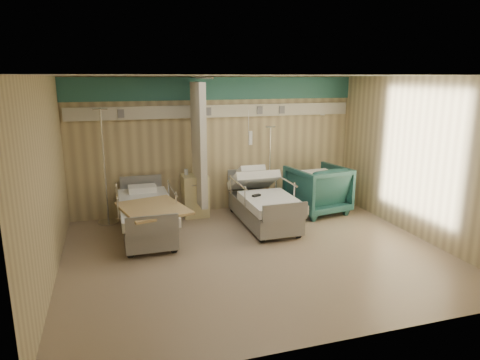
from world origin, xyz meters
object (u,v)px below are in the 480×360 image
object	(u,v)px
bed_left	(147,219)
bedside_cabinet	(195,196)
visitor_armchair	(317,189)
bed_right	(263,208)
iv_stand_left	(107,201)
iv_stand_right	(269,191)

from	to	relation	value
bed_left	bedside_cabinet	xyz separation A→B (m)	(1.05, 0.90, 0.11)
bed_left	visitor_armchair	xyz separation A→B (m)	(3.53, 0.36, 0.18)
bed_right	visitor_armchair	xyz separation A→B (m)	(1.33, 0.36, 0.18)
bedside_cabinet	visitor_armchair	bearing A→B (deg)	-12.36
bedside_cabinet	iv_stand_left	world-z (taller)	iv_stand_left
bed_left	iv_stand_right	xyz separation A→B (m)	(2.70, 0.98, 0.05)
bed_right	iv_stand_right	size ratio (longest dim) A/B	1.22
visitor_armchair	bedside_cabinet	bearing A→B (deg)	-22.33
bed_left	iv_stand_left	distance (m)	1.16
bed_right	iv_stand_right	distance (m)	1.10
bed_right	iv_stand_left	xyz separation A→B (m)	(-2.87, 0.93, 0.14)
bed_right	iv_stand_right	bearing A→B (deg)	62.97
bed_right	iv_stand_left	world-z (taller)	iv_stand_left
bedside_cabinet	iv_stand_left	xyz separation A→B (m)	(-1.72, 0.03, 0.03)
bedside_cabinet	iv_stand_right	xyz separation A→B (m)	(1.65, 0.08, -0.06)
bed_left	visitor_armchair	size ratio (longest dim) A/B	1.97
iv_stand_left	bedside_cabinet	bearing A→B (deg)	-1.14
bedside_cabinet	iv_stand_right	distance (m)	1.65
visitor_armchair	iv_stand_left	size ratio (longest dim) A/B	0.49
iv_stand_right	iv_stand_left	size ratio (longest dim) A/B	0.80
bed_right	iv_stand_right	xyz separation A→B (m)	(0.50, 0.98, 0.05)
visitor_armchair	iv_stand_right	xyz separation A→B (m)	(-0.83, 0.62, -0.14)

